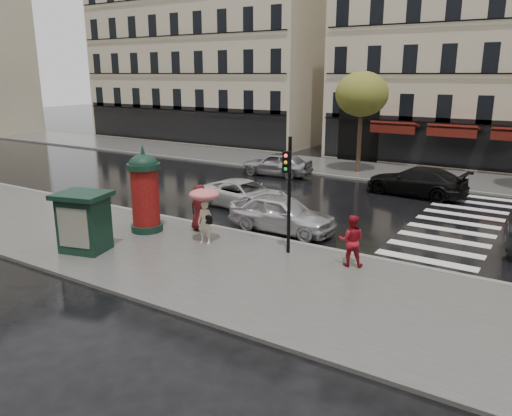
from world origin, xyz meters
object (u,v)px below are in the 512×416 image
Objects in this scene: car_silver at (282,214)px; woman_red at (351,241)px; traffic_light at (288,184)px; morris_column at (145,190)px; man_burgundy at (200,208)px; car_far_silver at (277,164)px; car_white at (244,194)px; car_black at (416,181)px; woman_umbrella at (205,207)px; newsstand at (84,221)px.

woman_red is at bearing -120.55° from car_silver.
car_silver is at bearing 123.07° from traffic_light.
woman_red is 0.49× the size of morris_column.
car_far_silver is at bearing -74.52° from man_burgundy.
woman_red is 8.88m from car_white.
car_black is at bearing 59.08° from morris_column.
traffic_light reaches higher than morris_column.
morris_column is at bearing 0.96° from car_far_silver.
woman_umbrella is 0.52× the size of traffic_light.
woman_red is at bearing -115.04° from car_white.
traffic_light is at bearing 173.92° from man_burgundy.
woman_red is at bearing 10.58° from car_black.
morris_column reaches higher than woman_red.
traffic_light is at bearing -17.50° from woman_red.
traffic_light reaches higher than man_burgundy.
car_silver is at bearing -11.77° from car_black.
car_black is (-1.03, 11.94, -0.23)m from woman_red.
morris_column is 5.77m from car_silver.
man_burgundy is 4.73m from traffic_light.
woman_red is 16.19m from car_far_silver.
man_burgundy is 0.36× the size of car_black.
woman_umbrella is 3.46m from traffic_light.
newsstand is 8.70m from car_white.
woman_red is 11.98m from car_black.
car_silver is at bearing 34.76° from morris_column.
morris_column is at bearing -14.20° from woman_red.
man_burgundy is at bearing 173.77° from traffic_light.
car_silver is at bearing -50.44° from woman_red.
woman_umbrella reaches higher than woman_red.
newsstand is at bearing -149.83° from traffic_light.
woman_umbrella reaches higher than car_far_silver.
woman_red is 6.85m from man_burgundy.
newsstand is at bearing -20.71° from car_black.
woman_red is 9.65m from newsstand.
man_burgundy is at bearing 135.19° from woman_umbrella.
woman_umbrella is 13.59m from car_black.
car_black is at bearing -34.72° from car_white.
newsstand is at bearing 142.37° from car_silver.
car_silver reaches higher than car_black.
morris_column is 0.74× the size of car_white.
traffic_light is at bearing -146.79° from car_silver.
traffic_light is (4.43, -0.48, 1.60)m from man_burgundy.
newsstand is 16.49m from car_far_silver.
woman_umbrella is 3.67m from car_silver.
car_silver is (-4.02, 2.39, -0.23)m from woman_red.
traffic_light is at bearing 30.17° from newsstand.
newsstand is (-3.24, -3.01, -0.33)m from woman_umbrella.
man_burgundy is at bearing -164.05° from car_white.
newsstand is at bearing -0.77° from car_far_silver.
newsstand is 0.41× the size of car_black.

